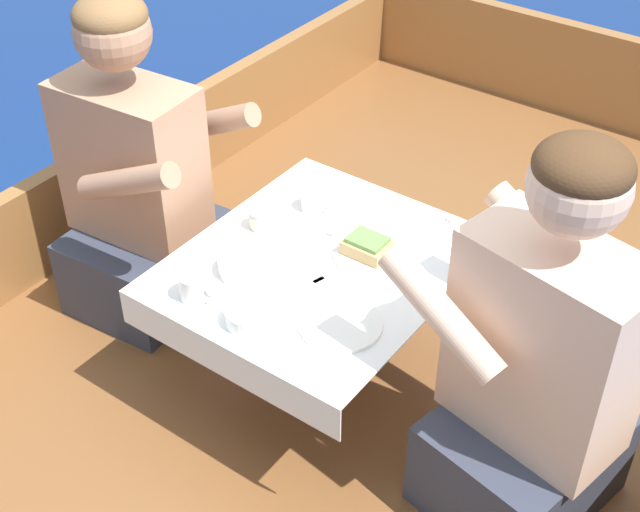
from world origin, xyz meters
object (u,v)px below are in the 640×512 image
Objects in this scene: coffee_cup_starboard at (314,200)px; tin_can at (261,219)px; person_port at (137,189)px; coffee_cup_port at (194,286)px; person_starboard at (537,375)px; sandwich at (367,246)px.

tin_can is at bearing -112.05° from coffee_cup_starboard.
person_port reaches higher than tin_can.
person_port is 0.54m from coffee_cup_port.
coffee_cup_starboard is (0.01, 0.49, -0.01)m from coffee_cup_port.
sandwich is (-0.56, 0.15, 0.02)m from person_starboard.
tin_can is at bearing 99.41° from coffee_cup_port.
coffee_cup_port reaches higher than coffee_cup_starboard.
person_starboard is 10.42× the size of coffee_cup_starboard.
person_port is 0.53m from coffee_cup_starboard.
coffee_cup_port is at bearing -91.11° from coffee_cup_starboard.
coffee_cup_port is (-0.25, -0.39, 0.00)m from sandwich.
coffee_cup_port is 1.04× the size of coffee_cup_starboard.
tin_can is (-0.86, 0.08, 0.02)m from person_starboard.
person_starboard is 8.59× the size of sandwich.
tin_can is (0.42, 0.06, 0.03)m from person_port.
person_starboard is 0.84m from coffee_cup_starboard.
sandwich is at bearing 11.88° from tin_can.
tin_can is (-0.06, -0.16, -0.00)m from coffee_cup_starboard.
person_port is 14.87× the size of tin_can.
coffee_cup_port is (0.47, -0.27, 0.04)m from person_port.
tin_can is (-0.31, -0.06, -0.00)m from sandwich.
tin_can is at bearing -168.12° from sandwich.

